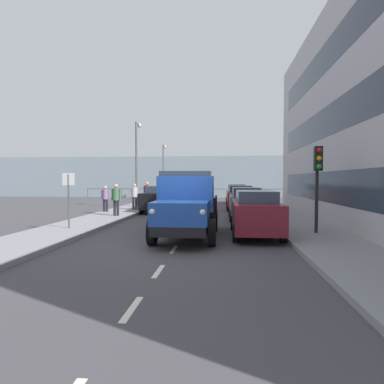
% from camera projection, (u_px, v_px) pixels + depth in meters
% --- Properties ---
extents(ground_plane, '(80.00, 80.00, 0.00)m').
position_uv_depth(ground_plane, '(197.00, 217.00, 19.11)').
color(ground_plane, '#423F44').
extents(sidewalk_left, '(2.56, 36.45, 0.15)m').
position_uv_depth(sidewalk_left, '(284.00, 216.00, 18.65)').
color(sidewalk_left, gray).
rests_on(sidewalk_left, ground_plane).
extents(sidewalk_right, '(2.56, 36.45, 0.15)m').
position_uv_depth(sidewalk_right, '(114.00, 214.00, 19.57)').
color(sidewalk_right, gray).
rests_on(sidewalk_right, ground_plane).
extents(road_centreline_markings, '(0.12, 32.19, 0.01)m').
position_uv_depth(road_centreline_markings, '(196.00, 219.00, 18.07)').
color(road_centreline_markings, silver).
rests_on(road_centreline_markings, ground_plane).
extents(sea_horizon, '(80.00, 0.80, 5.00)m').
position_uv_depth(sea_horizon, '(211.00, 177.00, 40.14)').
color(sea_horizon, '#84939E').
rests_on(sea_horizon, ground_plane).
extents(seawall_railing, '(28.08, 0.08, 1.20)m').
position_uv_depth(seawall_railing, '(210.00, 191.00, 36.61)').
color(seawall_railing, '#4C5156').
rests_on(seawall_railing, ground_plane).
extents(truck_vintage_blue, '(2.17, 5.64, 2.43)m').
position_uv_depth(truck_vintage_blue, '(186.00, 206.00, 11.89)').
color(truck_vintage_blue, black).
rests_on(truck_vintage_blue, ground_plane).
extents(car_maroon_kerbside_near, '(1.76, 4.31, 1.72)m').
position_uv_depth(car_maroon_kerbside_near, '(255.00, 212.00, 12.44)').
color(car_maroon_kerbside_near, maroon).
rests_on(car_maroon_kerbside_near, ground_plane).
extents(car_teal_kerbside_1, '(1.77, 4.16, 1.72)m').
position_uv_depth(car_teal_kerbside_1, '(246.00, 203.00, 17.64)').
color(car_teal_kerbside_1, '#1E6670').
rests_on(car_teal_kerbside_1, ground_plane).
extents(car_red_kerbside_2, '(1.92, 4.47, 1.72)m').
position_uv_depth(car_red_kerbside_2, '(240.00, 197.00, 23.56)').
color(car_red_kerbside_2, '#B21E1E').
rests_on(car_red_kerbside_2, ground_plane).
extents(car_white_kerbside_3, '(1.88, 3.89, 1.72)m').
position_uv_depth(car_white_kerbside_3, '(236.00, 194.00, 29.77)').
color(car_white_kerbside_3, white).
rests_on(car_white_kerbside_3, ground_plane).
extents(car_black_oppositeside_0, '(1.93, 4.36, 1.72)m').
position_uv_depth(car_black_oppositeside_0, '(160.00, 198.00, 21.86)').
color(car_black_oppositeside_0, black).
rests_on(car_black_oppositeside_0, ground_plane).
extents(pedestrian_strolling, '(0.53, 0.34, 1.75)m').
position_uv_depth(pedestrian_strolling, '(116.00, 197.00, 18.22)').
color(pedestrian_strolling, black).
rests_on(pedestrian_strolling, sidewalk_right).
extents(pedestrian_couple_a, '(0.53, 0.34, 1.60)m').
position_uv_depth(pedestrian_couple_a, '(105.00, 197.00, 20.54)').
color(pedestrian_couple_a, black).
rests_on(pedestrian_couple_a, sidewalk_right).
extents(pedestrian_couple_b, '(0.53, 0.34, 1.71)m').
position_uv_depth(pedestrian_couple_b, '(135.00, 194.00, 22.09)').
color(pedestrian_couple_b, '#383342').
rests_on(pedestrian_couple_b, sidewalk_right).
extents(pedestrian_in_dark_coat, '(0.53, 0.34, 1.83)m').
position_uv_depth(pedestrian_in_dark_coat, '(147.00, 192.00, 24.23)').
color(pedestrian_in_dark_coat, black).
rests_on(pedestrian_in_dark_coat, sidewalk_right).
extents(traffic_light_near, '(0.28, 0.41, 3.20)m').
position_uv_depth(traffic_light_near, '(318.00, 170.00, 12.12)').
color(traffic_light_near, black).
rests_on(traffic_light_near, sidewalk_left).
extents(lamp_post_promenade, '(0.32, 1.14, 6.35)m').
position_uv_depth(lamp_post_promenade, '(137.00, 156.00, 25.01)').
color(lamp_post_promenade, '#59595B').
rests_on(lamp_post_promenade, sidewalk_right).
extents(lamp_post_far, '(0.32, 1.14, 5.83)m').
position_uv_depth(lamp_post_far, '(164.00, 166.00, 36.35)').
color(lamp_post_far, '#59595B').
rests_on(lamp_post_far, sidewalk_right).
extents(street_sign, '(0.50, 0.07, 2.25)m').
position_uv_depth(street_sign, '(69.00, 191.00, 13.46)').
color(street_sign, '#4C4C4C').
rests_on(street_sign, sidewalk_right).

